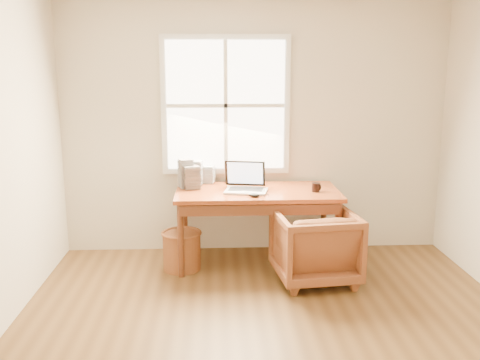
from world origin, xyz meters
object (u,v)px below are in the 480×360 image
object	(u,v)px
laptop	(246,176)
coffee_mug	(316,187)
armchair	(315,246)
cd_stack_a	(196,173)
wicker_stool	(182,251)
desk	(257,192)

from	to	relation	value
laptop	coffee_mug	world-z (taller)	laptop
armchair	coffee_mug	xyz separation A→B (m)	(0.07, 0.40, 0.46)
cd_stack_a	coffee_mug	bearing A→B (deg)	-16.76
armchair	laptop	bearing A→B (deg)	-40.33
wicker_stool	laptop	bearing A→B (deg)	5.60
desk	armchair	distance (m)	0.80
wicker_stool	cd_stack_a	distance (m)	0.82
armchair	cd_stack_a	distance (m)	1.44
coffee_mug	cd_stack_a	bearing A→B (deg)	144.98
coffee_mug	wicker_stool	bearing A→B (deg)	164.32
laptop	coffee_mug	distance (m)	0.69
wicker_stool	cd_stack_a	world-z (taller)	cd_stack_a
wicker_stool	armchair	bearing A→B (deg)	-15.36
desk	cd_stack_a	size ratio (longest dim) A/B	6.38
wicker_stool	coffee_mug	world-z (taller)	coffee_mug
desk	laptop	distance (m)	0.23
laptop	coffee_mug	size ratio (longest dim) A/B	5.12
cd_stack_a	laptop	bearing A→B (deg)	-35.41
armchair	coffee_mug	distance (m)	0.61
wicker_stool	coffee_mug	size ratio (longest dim) A/B	4.26
wicker_stool	cd_stack_a	bearing A→B (deg)	71.47
laptop	cd_stack_a	bearing A→B (deg)	155.74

